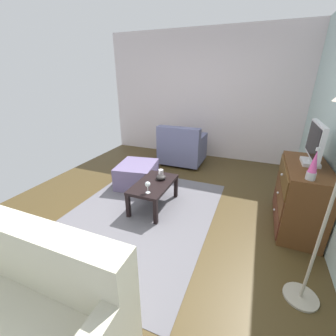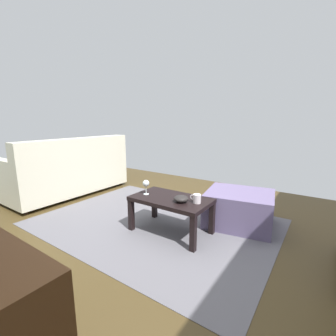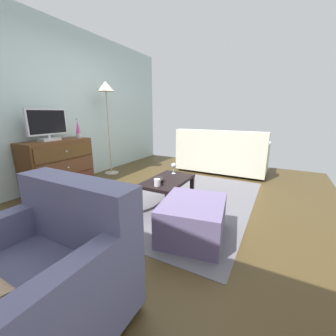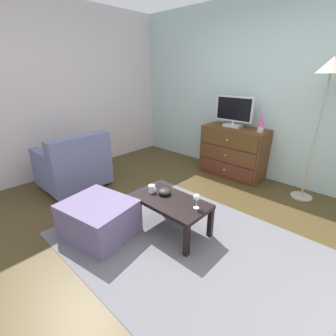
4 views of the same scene
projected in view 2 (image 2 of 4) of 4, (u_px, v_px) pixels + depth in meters
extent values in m
cube|color=#45361B|center=(158.00, 236.00, 2.44)|extent=(5.75, 4.57, 0.05)
cube|color=slate|center=(155.00, 222.00, 2.71)|extent=(2.60, 1.90, 0.01)
cube|color=#512F1A|center=(5.00, 314.00, 0.93)|extent=(0.97, 0.02, 0.23)
sphere|color=silver|center=(9.00, 311.00, 0.94)|extent=(0.03, 0.03, 0.03)
sphere|color=silver|center=(0.00, 255.00, 0.89)|extent=(0.03, 0.03, 0.03)
cube|color=black|center=(193.00, 234.00, 2.08)|extent=(0.05, 0.05, 0.34)
cube|color=black|center=(131.00, 215.00, 2.49)|extent=(0.05, 0.05, 0.34)
cube|color=black|center=(212.00, 218.00, 2.40)|extent=(0.05, 0.05, 0.34)
cube|color=black|center=(154.00, 204.00, 2.81)|extent=(0.05, 0.05, 0.34)
cube|color=black|center=(171.00, 200.00, 2.41)|extent=(0.80, 0.46, 0.04)
cylinder|color=silver|center=(146.00, 194.00, 2.51)|extent=(0.06, 0.06, 0.00)
cylinder|color=silver|center=(146.00, 190.00, 2.50)|extent=(0.01, 0.01, 0.09)
sphere|color=silver|center=(146.00, 183.00, 2.49)|extent=(0.07, 0.07, 0.07)
cylinder|color=silver|center=(197.00, 199.00, 2.24)|extent=(0.08, 0.08, 0.08)
torus|color=silver|center=(192.00, 197.00, 2.27)|extent=(0.05, 0.01, 0.05)
ellipsoid|color=#262322|center=(181.00, 199.00, 2.27)|extent=(0.14, 0.14, 0.07)
cylinder|color=#332319|center=(96.00, 178.00, 4.64)|extent=(0.05, 0.05, 0.05)
cylinder|color=#332319|center=(2.00, 201.00, 3.32)|extent=(0.05, 0.05, 0.05)
cylinder|color=#332319|center=(121.00, 183.00, 4.25)|extent=(0.05, 0.05, 0.05)
cylinder|color=#332319|center=(26.00, 212.00, 2.94)|extent=(0.05, 0.05, 0.05)
cube|color=beige|center=(67.00, 178.00, 3.74)|extent=(0.85, 1.79, 0.41)
cube|color=beige|center=(78.00, 153.00, 3.48)|extent=(0.20, 1.79, 0.44)
cube|color=beige|center=(107.00, 153.00, 4.35)|extent=(0.81, 0.12, 0.20)
cube|color=beige|center=(6.00, 168.00, 3.01)|extent=(0.81, 0.12, 0.20)
cylinder|color=slate|center=(50.00, 159.00, 3.76)|extent=(0.16, 0.40, 0.16)
cube|color=slate|center=(239.00, 209.00, 2.61)|extent=(0.79, 0.71, 0.38)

